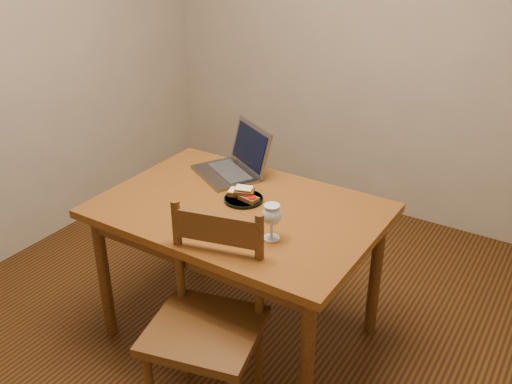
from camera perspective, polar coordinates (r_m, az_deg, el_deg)
The scene contains 11 objects.
floor at distance 3.16m, azimuth -1.29°, elevation -12.85°, with size 3.20×3.20×0.02m, color black.
back_wall at distance 3.94m, azimuth 12.04°, elevation 15.92°, with size 3.20×0.02×2.60m, color gray.
left_wall at distance 3.66m, azimuth -23.71°, elevation 13.49°, with size 0.02×3.20×2.60m, color gray.
table at distance 2.72m, azimuth -1.68°, elevation -3.08°, with size 1.30×0.90×0.74m.
chair at distance 2.38m, azimuth -4.99°, elevation -12.18°, with size 0.53×0.52×0.48m.
plate at distance 2.73m, azimuth -1.25°, elevation -0.73°, with size 0.19×0.19×0.02m, color black.
sandwich_cheese at distance 2.74m, azimuth -1.70°, elevation -0.05°, with size 0.10×0.06×0.03m, color #381E0C, non-canonical shape.
sandwich_tomato at distance 2.69m, azimuth -0.72°, elevation -0.57°, with size 0.10×0.06×0.03m, color #381E0C, non-canonical shape.
sandwich_top at distance 2.71m, azimuth -1.21°, elevation 0.13°, with size 0.09×0.06×0.03m, color #381E0C, non-canonical shape.
milk_glass at distance 2.39m, azimuth 1.58°, elevation -3.01°, with size 0.08×0.08×0.16m, color white, non-canonical shape.
laptop at distance 2.99m, azimuth -1.93°, elevation 3.12°, with size 0.45×0.44×0.25m.
Camera 1 is at (1.36, -2.02, 2.01)m, focal length 40.00 mm.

